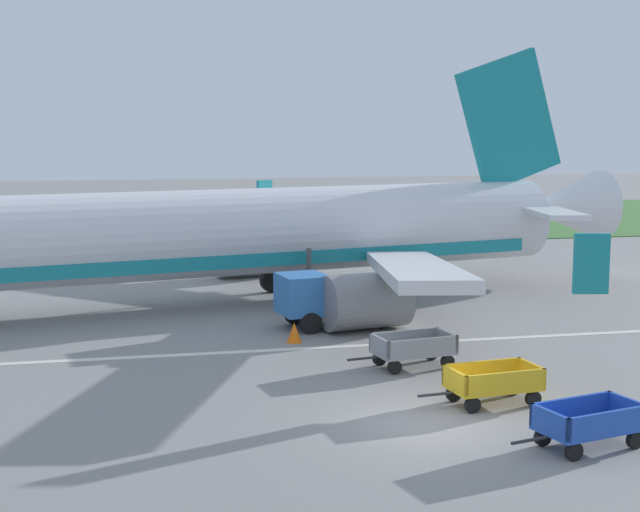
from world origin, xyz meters
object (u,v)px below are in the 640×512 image
(baggage_cart_nearest, at_px, (589,423))
(baggage_cart_third_in_row, at_px, (413,349))
(traffic_cone_near_plane, at_px, (294,333))
(baggage_cart_second_in_row, at_px, (493,383))
(service_truck_beside_carts, at_px, (315,300))
(airplane, at_px, (258,233))

(baggage_cart_nearest, relative_size, baggage_cart_third_in_row, 1.00)
(baggage_cart_third_in_row, distance_m, traffic_cone_near_plane, 5.19)
(baggage_cart_second_in_row, bearing_deg, service_truck_beside_carts, 104.85)
(airplane, bearing_deg, service_truck_beside_carts, -76.10)
(service_truck_beside_carts, bearing_deg, traffic_cone_near_plane, -118.71)
(baggage_cart_nearest, bearing_deg, traffic_cone_near_plane, 111.79)
(baggage_cart_third_in_row, bearing_deg, service_truck_beside_carts, 106.52)
(airplane, xyz_separation_m, baggage_cart_second_in_row, (4.18, -16.13, -2.45))
(baggage_cart_third_in_row, relative_size, traffic_cone_near_plane, 5.07)
(baggage_cart_third_in_row, xyz_separation_m, service_truck_beside_carts, (-1.89, 6.36, 0.50))
(baggage_cart_nearest, bearing_deg, airplane, 104.23)
(baggage_cart_nearest, height_order, service_truck_beside_carts, service_truck_beside_carts)
(airplane, height_order, traffic_cone_near_plane, airplane)
(baggage_cart_nearest, distance_m, traffic_cone_near_plane, 13.22)
(service_truck_beside_carts, xyz_separation_m, traffic_cone_near_plane, (-1.21, -2.20, -0.74))
(baggage_cart_nearest, relative_size, baggage_cart_second_in_row, 1.00)
(airplane, bearing_deg, baggage_cart_second_in_row, -75.47)
(baggage_cart_third_in_row, bearing_deg, traffic_cone_near_plane, 126.63)
(baggage_cart_third_in_row, height_order, service_truck_beside_carts, service_truck_beside_carts)
(traffic_cone_near_plane, bearing_deg, airplane, 91.10)
(baggage_cart_nearest, xyz_separation_m, service_truck_beside_carts, (-3.70, 14.48, 0.50))
(airplane, relative_size, service_truck_beside_carts, 8.13)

